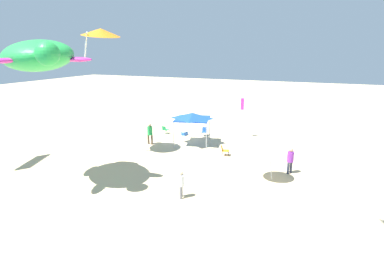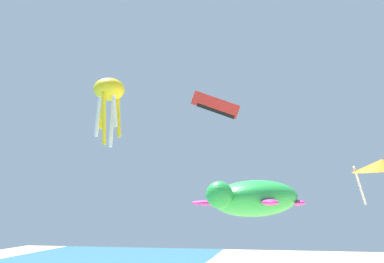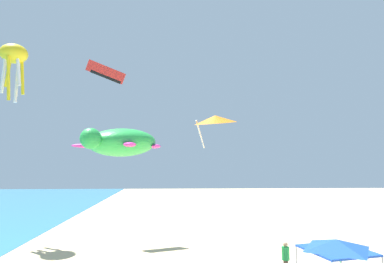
{
  "view_description": "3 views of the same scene",
  "coord_description": "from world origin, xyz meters",
  "px_view_note": "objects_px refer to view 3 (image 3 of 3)",
  "views": [
    {
      "loc": [
        -12.2,
        25.83,
        8.17
      ],
      "look_at": [
        -2.19,
        1.76,
        1.28
      ],
      "focal_mm": 28.98,
      "sensor_mm": 36.0,
      "label": 1
    },
    {
      "loc": [
        -18.69,
        11.55,
        7.48
      ],
      "look_at": [
        0.07,
        15.31,
        10.8
      ],
      "focal_mm": 40.5,
      "sensor_mm": 36.0,
      "label": 2
    },
    {
      "loc": [
        -18.99,
        9.14,
        6.83
      ],
      "look_at": [
        0.07,
        8.41,
        8.38
      ],
      "focal_mm": 31.77,
      "sensor_mm": 36.0,
      "label": 3
    }
  ],
  "objects_px": {
    "kite_octopus_yellow": "(14,57)",
    "kite_parafoil_red": "(106,72)",
    "kite_delta_orange": "(215,119)",
    "person_near_umbrella": "(286,256)",
    "kite_turtle_green": "(121,143)",
    "canopy_tent": "(337,246)"
  },
  "relations": [
    {
      "from": "kite_octopus_yellow",
      "to": "kite_turtle_green",
      "type": "xyz_separation_m",
      "value": [
        -9.26,
        -11.39,
        -8.24
      ]
    },
    {
      "from": "kite_octopus_yellow",
      "to": "kite_parafoil_red",
      "type": "bearing_deg",
      "value": -144.38
    },
    {
      "from": "kite_delta_orange",
      "to": "kite_turtle_green",
      "type": "distance_m",
      "value": 6.19
    },
    {
      "from": "canopy_tent",
      "to": "kite_parafoil_red",
      "type": "xyz_separation_m",
      "value": [
        14.45,
        14.69,
        12.36
      ]
    },
    {
      "from": "person_near_umbrella",
      "to": "kite_turtle_green",
      "type": "height_order",
      "value": "kite_turtle_green"
    },
    {
      "from": "kite_delta_orange",
      "to": "kite_octopus_yellow",
      "type": "bearing_deg",
      "value": -173.76
    },
    {
      "from": "person_near_umbrella",
      "to": "kite_turtle_green",
      "type": "relative_size",
      "value": 0.31
    },
    {
      "from": "kite_octopus_yellow",
      "to": "kite_delta_orange",
      "type": "bearing_deg",
      "value": -176.24
    },
    {
      "from": "person_near_umbrella",
      "to": "kite_delta_orange",
      "type": "distance_m",
      "value": 9.3
    },
    {
      "from": "kite_parafoil_red",
      "to": "person_near_umbrella",
      "type": "bearing_deg",
      "value": -49.54
    },
    {
      "from": "kite_octopus_yellow",
      "to": "kite_parafoil_red",
      "type": "relative_size",
      "value": 1.43
    },
    {
      "from": "kite_delta_orange",
      "to": "kite_turtle_green",
      "type": "bearing_deg",
      "value": -143.04
    },
    {
      "from": "kite_octopus_yellow",
      "to": "kite_parafoil_red",
      "type": "xyz_separation_m",
      "value": [
        0.69,
        -8.16,
        -1.18
      ]
    },
    {
      "from": "canopy_tent",
      "to": "kite_octopus_yellow",
      "type": "bearing_deg",
      "value": 58.95
    },
    {
      "from": "person_near_umbrella",
      "to": "kite_octopus_yellow",
      "type": "xyz_separation_m",
      "value": [
        10.3,
        21.36,
        14.97
      ]
    },
    {
      "from": "kite_delta_orange",
      "to": "kite_parafoil_red",
      "type": "height_order",
      "value": "kite_parafoil_red"
    },
    {
      "from": "canopy_tent",
      "to": "person_near_umbrella",
      "type": "xyz_separation_m",
      "value": [
        3.46,
        1.49,
        -1.42
      ]
    },
    {
      "from": "kite_turtle_green",
      "to": "kite_parafoil_red",
      "type": "height_order",
      "value": "kite_parafoil_red"
    },
    {
      "from": "kite_turtle_green",
      "to": "kite_parafoil_red",
      "type": "relative_size",
      "value": 1.65
    },
    {
      "from": "kite_turtle_green",
      "to": "kite_parafoil_red",
      "type": "distance_m",
      "value": 12.61
    },
    {
      "from": "kite_delta_orange",
      "to": "kite_parafoil_red",
      "type": "bearing_deg",
      "value": 167.23
    },
    {
      "from": "canopy_tent",
      "to": "person_near_umbrella",
      "type": "distance_m",
      "value": 4.03
    }
  ]
}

